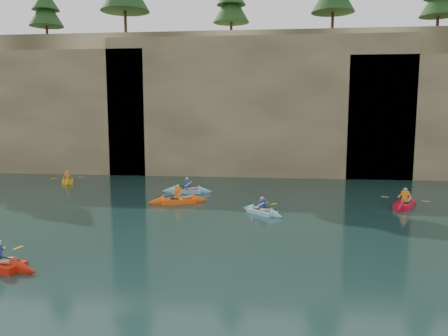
# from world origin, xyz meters

# --- Properties ---
(ground) EXTENTS (160.00, 160.00, 0.00)m
(ground) POSITION_xyz_m (0.00, 0.00, 0.00)
(ground) COLOR black
(ground) RESTS_ON ground
(cliff) EXTENTS (70.00, 16.00, 12.00)m
(cliff) POSITION_xyz_m (0.00, 30.00, 6.00)
(cliff) COLOR tan
(cliff) RESTS_ON ground
(cliff_slab_west) EXTENTS (26.00, 2.40, 10.56)m
(cliff_slab_west) POSITION_xyz_m (-20.00, 22.60, 5.28)
(cliff_slab_west) COLOR tan
(cliff_slab_west) RESTS_ON ground
(cliff_slab_center) EXTENTS (24.00, 2.40, 11.40)m
(cliff_slab_center) POSITION_xyz_m (2.00, 22.60, 5.70)
(cliff_slab_center) COLOR tan
(cliff_slab_center) RESTS_ON ground
(sea_cave_west) EXTENTS (4.50, 1.00, 4.00)m
(sea_cave_west) POSITION_xyz_m (-18.00, 21.95, 2.00)
(sea_cave_west) COLOR black
(sea_cave_west) RESTS_ON ground
(sea_cave_center) EXTENTS (3.50, 1.00, 3.20)m
(sea_cave_center) POSITION_xyz_m (-4.00, 21.95, 1.60)
(sea_cave_center) COLOR black
(sea_cave_center) RESTS_ON ground
(sea_cave_east) EXTENTS (5.00, 1.00, 4.50)m
(sea_cave_east) POSITION_xyz_m (10.00, 21.95, 2.25)
(sea_cave_east) COLOR black
(sea_cave_east) RESTS_ON ground
(kayaker_orange) EXTENTS (3.57, 2.47, 1.34)m
(kayaker_orange) POSITION_xyz_m (-2.11, 11.47, 0.16)
(kayaker_orange) COLOR #FF5710
(kayaker_orange) RESTS_ON ground
(kayaker_ltblue_near) EXTENTS (2.55, 2.41, 1.12)m
(kayaker_ltblue_near) POSITION_xyz_m (2.81, 9.38, 0.14)
(kayaker_ltblue_near) COLOR #84C6DD
(kayaker_ltblue_near) RESTS_ON ground
(kayaker_red_far) EXTENTS (2.37, 3.56, 1.33)m
(kayaker_red_far) POSITION_xyz_m (10.69, 11.92, 0.16)
(kayaker_red_far) COLOR red
(kayaker_red_far) RESTS_ON ground
(kayaker_yellow) EXTENTS (2.17, 2.93, 1.18)m
(kayaker_yellow) POSITION_xyz_m (-11.63, 17.27, 0.15)
(kayaker_yellow) COLOR gold
(kayaker_yellow) RESTS_ON ground
(kayaker_ltblue_mid) EXTENTS (3.35, 2.49, 1.27)m
(kayaker_ltblue_mid) POSITION_xyz_m (-2.18, 14.58, 0.16)
(kayaker_ltblue_mid) COLOR #7CAECF
(kayaker_ltblue_mid) RESTS_ON ground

